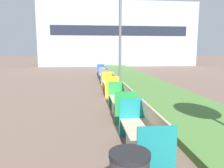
{
  "coord_description": "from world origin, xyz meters",
  "views": [
    {
      "loc": [
        -0.11,
        3.04,
        2.06
      ],
      "look_at": [
        0.9,
        12.59,
        0.6
      ],
      "focal_mm": 35.0,
      "sensor_mm": 36.0,
      "label": 1
    }
  ],
  "objects_px": {
    "bench_green_frame": "(122,103)",
    "bench_grey_frame": "(105,77)",
    "bench_yellow_frame": "(111,85)",
    "bench_blue_frame": "(102,72)",
    "bench_teal_frame": "(143,137)"
  },
  "relations": [
    {
      "from": "bench_grey_frame",
      "to": "bench_teal_frame",
      "type": "bearing_deg",
      "value": -90.03
    },
    {
      "from": "bench_teal_frame",
      "to": "bench_grey_frame",
      "type": "height_order",
      "value": "same"
    },
    {
      "from": "bench_green_frame",
      "to": "bench_grey_frame",
      "type": "relative_size",
      "value": 0.86
    },
    {
      "from": "bench_grey_frame",
      "to": "bench_green_frame",
      "type": "bearing_deg",
      "value": -90.03
    },
    {
      "from": "bench_yellow_frame",
      "to": "bench_blue_frame",
      "type": "relative_size",
      "value": 1.03
    },
    {
      "from": "bench_green_frame",
      "to": "bench_yellow_frame",
      "type": "xyz_separation_m",
      "value": [
        0.0,
        3.69,
        0.01
      ]
    },
    {
      "from": "bench_yellow_frame",
      "to": "bench_grey_frame",
      "type": "height_order",
      "value": "same"
    },
    {
      "from": "bench_teal_frame",
      "to": "bench_grey_frame",
      "type": "relative_size",
      "value": 0.83
    },
    {
      "from": "bench_yellow_frame",
      "to": "bench_blue_frame",
      "type": "bearing_deg",
      "value": 90.01
    },
    {
      "from": "bench_green_frame",
      "to": "bench_yellow_frame",
      "type": "relative_size",
      "value": 0.91
    },
    {
      "from": "bench_yellow_frame",
      "to": "bench_blue_frame",
      "type": "height_order",
      "value": "same"
    },
    {
      "from": "bench_green_frame",
      "to": "bench_blue_frame",
      "type": "relative_size",
      "value": 0.94
    },
    {
      "from": "bench_green_frame",
      "to": "bench_blue_frame",
      "type": "bearing_deg",
      "value": 89.99
    },
    {
      "from": "bench_green_frame",
      "to": "bench_yellow_frame",
      "type": "bearing_deg",
      "value": 89.96
    },
    {
      "from": "bench_yellow_frame",
      "to": "bench_teal_frame",
      "type": "bearing_deg",
      "value": -90.03
    }
  ]
}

